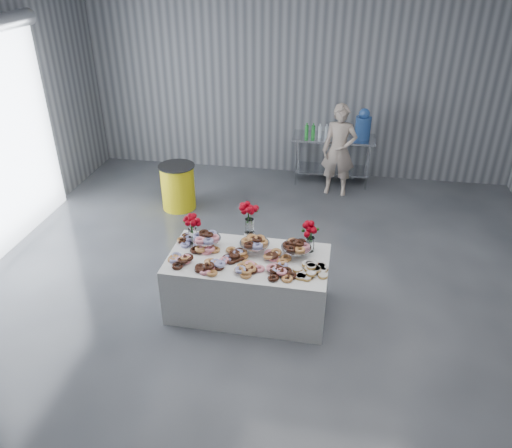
{
  "coord_description": "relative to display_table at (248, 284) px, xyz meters",
  "views": [
    {
      "loc": [
        0.78,
        -4.76,
        4.01
      ],
      "look_at": [
        -0.13,
        0.51,
        0.98
      ],
      "focal_mm": 35.0,
      "sensor_mm": 36.0,
      "label": 1
    }
  ],
  "objects": [
    {
      "name": "bouquet_right",
      "position": [
        0.7,
        0.29,
        0.67
      ],
      "size": [
        0.26,
        0.26,
        0.42
      ],
      "color": "white",
      "rests_on": "display_table"
    },
    {
      "name": "display_table",
      "position": [
        0.0,
        0.0,
        0.0
      ],
      "size": [
        1.91,
        1.03,
        0.75
      ],
      "primitive_type": "cube",
      "rotation": [
        0.0,
        0.0,
        -0.01
      ],
      "color": "white",
      "rests_on": "ground"
    },
    {
      "name": "room_walls",
      "position": [
        -0.12,
        -0.02,
        2.26
      ],
      "size": [
        8.04,
        9.04,
        4.02
      ],
      "color": "gray",
      "rests_on": "ground"
    },
    {
      "name": "cake_stand_right",
      "position": [
        0.55,
        0.14,
        0.52
      ],
      "size": [
        0.36,
        0.36,
        0.17
      ],
      "color": "silver",
      "rests_on": "display_table"
    },
    {
      "name": "bouquet_left",
      "position": [
        -0.75,
        0.26,
        0.67
      ],
      "size": [
        0.26,
        0.26,
        0.42
      ],
      "color": "white",
      "rests_on": "display_table"
    },
    {
      "name": "trash_barrel",
      "position": [
        -1.68,
        2.49,
        0.02
      ],
      "size": [
        0.61,
        0.61,
        0.78
      ],
      "rotation": [
        0.0,
        0.0,
        -0.16
      ],
      "color": "yellow",
      "rests_on": "ground"
    },
    {
      "name": "ground",
      "position": [
        0.16,
        -0.09,
        -0.38
      ],
      "size": [
        9.0,
        9.0,
        0.0
      ],
      "primitive_type": "plane",
      "color": "#34363B",
      "rests_on": "ground"
    },
    {
      "name": "cake_stand_left",
      "position": [
        -0.55,
        0.16,
        0.52
      ],
      "size": [
        0.36,
        0.36,
        0.17
      ],
      "color": "silver",
      "rests_on": "display_table"
    },
    {
      "name": "cake_stand_mid",
      "position": [
        0.05,
        0.15,
        0.52
      ],
      "size": [
        0.36,
        0.36,
        0.17
      ],
      "color": "silver",
      "rests_on": "display_table"
    },
    {
      "name": "drink_bottles",
      "position": [
        0.53,
        3.91,
        0.66
      ],
      "size": [
        0.54,
        0.08,
        0.27
      ],
      "primitive_type": null,
      "color": "#268C33",
      "rests_on": "prep_table"
    },
    {
      "name": "bouquet_center",
      "position": [
        -0.05,
        0.35,
        0.75
      ],
      "size": [
        0.26,
        0.26,
        0.57
      ],
      "color": "silver",
      "rests_on": "display_table"
    },
    {
      "name": "donut_mounds",
      "position": [
        0.0,
        -0.05,
        0.42
      ],
      "size": [
        1.82,
        0.82,
        0.09
      ],
      "primitive_type": null,
      "rotation": [
        0.0,
        0.0,
        -0.01
      ],
      "color": "#C27947",
      "rests_on": "display_table"
    },
    {
      "name": "person",
      "position": [
        0.97,
        3.54,
        0.44
      ],
      "size": [
        0.63,
        0.45,
        1.64
      ],
      "primitive_type": "imported",
      "rotation": [
        0.0,
        0.0,
        -0.09
      ],
      "color": "#CC8C93",
      "rests_on": "ground"
    },
    {
      "name": "water_jug",
      "position": [
        1.35,
        4.01,
        0.77
      ],
      "size": [
        0.28,
        0.28,
        0.55
      ],
      "color": "#396BC3",
      "rests_on": "prep_table"
    },
    {
      "name": "danish_pile",
      "position": [
        0.75,
        -0.16,
        0.43
      ],
      "size": [
        0.48,
        0.48,
        0.11
      ],
      "primitive_type": null,
      "color": "silver",
      "rests_on": "display_table"
    },
    {
      "name": "prep_table",
      "position": [
        0.85,
        4.01,
        0.24
      ],
      "size": [
        1.5,
        0.6,
        0.9
      ],
      "color": "silver",
      "rests_on": "ground"
    }
  ]
}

